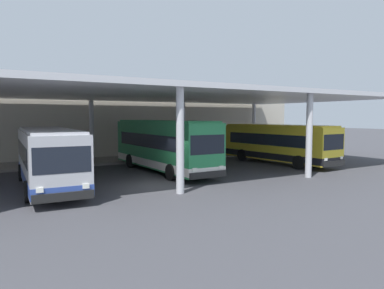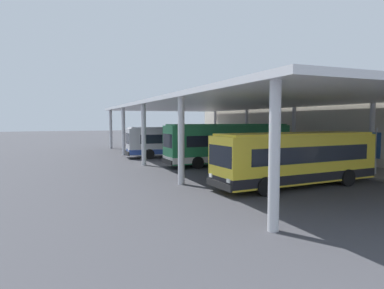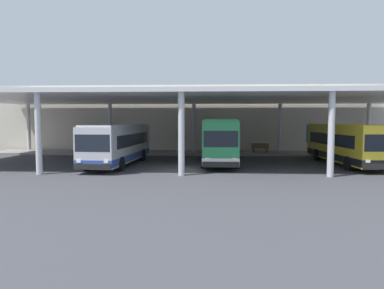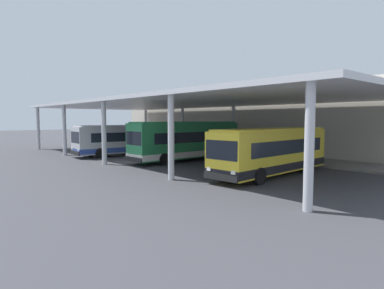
% 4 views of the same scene
% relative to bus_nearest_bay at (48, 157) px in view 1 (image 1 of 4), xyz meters
% --- Properties ---
extents(ground_plane, '(200.00, 200.00, 0.00)m').
position_rel_bus_nearest_bay_xyz_m(ground_plane, '(5.37, -2.42, -1.66)').
color(ground_plane, '#3D3D42').
extents(platform_kerb, '(42.00, 4.50, 0.18)m').
position_rel_bus_nearest_bay_xyz_m(platform_kerb, '(5.37, 9.33, -1.57)').
color(platform_kerb, gray).
rests_on(platform_kerb, ground).
extents(station_building_facade, '(48.00, 1.60, 7.39)m').
position_rel_bus_nearest_bay_xyz_m(station_building_facade, '(5.37, 12.58, 2.04)').
color(station_building_facade, beige).
rests_on(station_building_facade, ground).
extents(canopy_shelter, '(40.00, 17.00, 5.55)m').
position_rel_bus_nearest_bay_xyz_m(canopy_shelter, '(5.37, 3.08, 3.63)').
color(canopy_shelter, silver).
rests_on(canopy_shelter, ground).
extents(bus_nearest_bay, '(3.09, 10.64, 3.17)m').
position_rel_bus_nearest_bay_xyz_m(bus_nearest_bay, '(0.00, 0.00, 0.00)').
color(bus_nearest_bay, '#B7B7BC').
rests_on(bus_nearest_bay, ground).
extents(bus_second_bay, '(2.80, 11.35, 3.57)m').
position_rel_bus_nearest_bay_xyz_m(bus_second_bay, '(7.84, 2.00, 0.19)').
color(bus_second_bay, '#28844C').
rests_on(bus_second_bay, ground).
extents(bus_middle_bay, '(3.15, 10.66, 3.17)m').
position_rel_bus_nearest_bay_xyz_m(bus_middle_bay, '(17.81, 1.11, 0.00)').
color(bus_middle_bay, yellow).
rests_on(bus_middle_bay, ground).
extents(bench_waiting, '(1.80, 0.45, 0.92)m').
position_rel_bus_nearest_bay_xyz_m(bench_waiting, '(12.32, 9.40, -0.99)').
color(bench_waiting, brown).
rests_on(bench_waiting, platform_kerb).
extents(trash_bin, '(0.52, 0.52, 0.98)m').
position_rel_bus_nearest_bay_xyz_m(trash_bin, '(9.57, 9.21, -0.98)').
color(trash_bin, '#33383D').
rests_on(trash_bin, platform_kerb).
extents(banner_sign, '(0.70, 0.12, 3.20)m').
position_rel_bus_nearest_bay_xyz_m(banner_sign, '(17.09, 8.52, 0.32)').
color(banner_sign, '#B2B2B7').
rests_on(banner_sign, platform_kerb).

